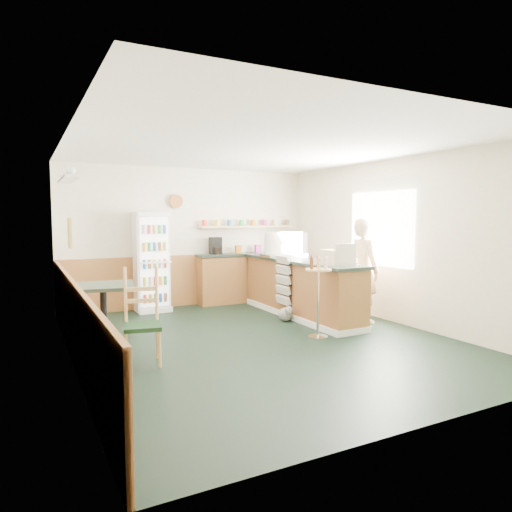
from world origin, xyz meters
TOP-DOWN VIEW (x-y plane):
  - ground at (0.00, 0.00)m, footprint 6.00×6.00m
  - room_envelope at (-0.23, 0.73)m, footprint 5.04×6.02m
  - service_counter at (1.35, 1.07)m, footprint 0.68×3.01m
  - back_counter at (1.19, 2.80)m, footprint 2.24×0.42m
  - drinks_fridge at (-0.85, 2.74)m, footprint 0.61×0.53m
  - display_case at (1.35, 1.66)m, footprint 0.80×0.42m
  - cash_register at (1.35, 0.04)m, footprint 0.42×0.44m
  - shopkeeper at (2.05, 0.23)m, footprint 0.44×0.60m
  - condiment_stand at (0.80, -0.25)m, footprint 0.38×0.38m
  - newspaper_rack at (0.99, 1.07)m, footprint 0.09×0.43m
  - cafe_table at (-2.05, 0.61)m, footprint 0.91×0.91m
  - cafe_chair at (-1.75, -0.20)m, footprint 0.50×0.50m
  - dog_doorstop at (0.91, 0.85)m, footprint 0.23×0.29m

SIDE VIEW (x-z plane):
  - ground at x=0.00m, z-range 0.00..0.00m
  - dog_doorstop at x=0.91m, z-range -0.01..0.26m
  - service_counter at x=1.35m, z-range -0.04..0.97m
  - back_counter at x=1.19m, z-range -0.30..1.39m
  - cafe_chair at x=-1.75m, z-range 0.02..1.17m
  - cafe_table at x=-2.05m, z-range 0.18..1.04m
  - newspaper_rack at x=0.99m, z-range 0.23..1.09m
  - condiment_stand at x=0.80m, z-range 0.17..1.34m
  - shopkeeper at x=2.05m, z-range 0.00..1.74m
  - drinks_fridge at x=-0.85m, z-range 0.00..1.84m
  - cash_register at x=1.35m, z-range 1.01..1.24m
  - display_case at x=1.35m, z-range 1.01..1.46m
  - room_envelope at x=-0.23m, z-range 0.16..2.88m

